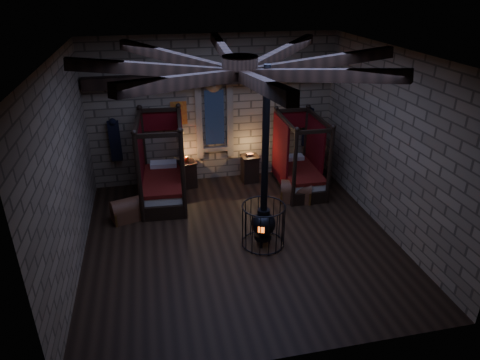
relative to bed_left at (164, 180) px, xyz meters
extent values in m
cube|color=black|center=(1.59, -2.41, -0.57)|extent=(7.00, 7.00, 0.01)
cube|color=#847054|center=(1.59, 1.09, 1.53)|extent=(7.00, 0.02, 4.20)
cube|color=#847054|center=(1.59, -5.91, 1.53)|extent=(7.00, 0.02, 4.20)
cube|color=#847054|center=(-1.91, -2.41, 1.53)|extent=(0.02, 7.00, 4.20)
cube|color=#847054|center=(5.09, -2.41, 1.53)|extent=(0.02, 7.00, 4.20)
cube|color=black|center=(1.59, -2.41, 3.63)|extent=(7.00, 7.00, 0.01)
cube|color=black|center=(1.59, 0.91, 2.48)|extent=(6.86, 0.35, 0.30)
cylinder|color=black|center=(1.59, -2.41, 3.48)|extent=(0.70, 0.70, 0.25)
cube|color=black|center=(1.59, 1.04, 1.33)|extent=(0.55, 0.04, 1.60)
cube|color=maroon|center=(0.59, 1.05, 1.53)|extent=(0.45, 0.03, 0.65)
cube|color=black|center=(-1.21, 0.93, 0.88)|extent=(0.30, 0.10, 1.15)
cube|color=black|center=(4.39, 0.93, 0.88)|extent=(0.30, 0.10, 1.15)
cube|color=black|center=(-0.01, -0.09, -0.38)|extent=(1.26, 2.24, 0.38)
cube|color=beige|center=(-0.01, -0.09, -0.09)|extent=(1.13, 2.06, 0.23)
cube|color=maroon|center=(-0.01, -0.09, 0.06)|extent=(1.19, 2.11, 0.10)
cube|color=beige|center=(0.04, 0.70, 0.16)|extent=(0.75, 0.41, 0.15)
cube|color=#60080A|center=(0.06, 0.99, 1.36)|extent=(1.15, 0.12, 0.57)
cylinder|color=black|center=(-0.59, -1.10, 0.58)|extent=(0.11, 0.11, 2.30)
cylinder|color=black|center=(-0.46, 0.99, 0.58)|extent=(0.11, 0.11, 2.30)
cylinder|color=black|center=(0.45, -1.16, 0.58)|extent=(0.11, 0.11, 2.30)
cylinder|color=black|center=(0.58, 0.92, 0.58)|extent=(0.11, 0.11, 2.30)
cube|color=#60080A|center=(-0.54, 0.26, 0.63)|extent=(0.16, 1.57, 2.04)
cube|color=#60080A|center=(0.57, 0.19, 0.63)|extent=(0.16, 1.57, 2.04)
cube|color=black|center=(3.81, -0.17, -0.40)|extent=(1.07, 2.01, 0.34)
cube|color=beige|center=(3.81, -0.17, -0.13)|extent=(0.95, 1.85, 0.21)
cube|color=maroon|center=(3.81, -0.17, 0.01)|extent=(1.01, 1.89, 0.10)
cube|color=beige|center=(3.82, 0.55, 0.10)|extent=(0.68, 0.35, 0.13)
cube|color=#60080A|center=(3.82, 0.81, 1.20)|extent=(1.05, 0.07, 0.53)
cylinder|color=black|center=(3.31, -1.12, 0.48)|extent=(0.11, 0.11, 2.11)
cylinder|color=black|center=(3.35, 0.79, 0.48)|extent=(0.11, 0.11, 2.11)
cylinder|color=black|center=(4.27, -1.14, 0.48)|extent=(0.11, 0.11, 2.11)
cylinder|color=black|center=(4.30, 0.77, 0.48)|extent=(0.11, 0.11, 2.11)
cube|color=#60080A|center=(3.30, 0.12, 0.53)|extent=(0.08, 1.44, 1.87)
cube|color=#60080A|center=(4.32, 0.10, 0.53)|extent=(0.08, 1.44, 1.87)
cube|color=brown|center=(-0.96, -0.91, -0.40)|extent=(0.90, 0.69, 0.33)
cylinder|color=brown|center=(-0.96, -0.91, -0.24)|extent=(0.90, 0.69, 0.48)
cube|color=#A77633|center=(-1.31, -1.01, -0.40)|extent=(0.19, 0.49, 0.35)
cube|color=#A77633|center=(-0.61, -0.80, -0.40)|extent=(0.19, 0.49, 0.35)
cube|color=brown|center=(3.48, -0.85, -0.40)|extent=(0.94, 0.74, 0.34)
cylinder|color=brown|center=(3.48, -0.85, -0.23)|extent=(0.94, 0.74, 0.50)
cube|color=#A77633|center=(3.12, -0.72, -0.40)|extent=(0.22, 0.51, 0.36)
cube|color=#A77633|center=(3.84, -0.98, -0.40)|extent=(0.22, 0.51, 0.36)
cube|color=black|center=(0.71, 0.65, -0.20)|extent=(0.51, 0.49, 0.73)
cube|color=black|center=(0.71, 0.65, 0.19)|extent=(0.56, 0.54, 0.04)
cylinder|color=#A77633|center=(0.71, 0.65, 0.29)|extent=(0.10, 0.10, 0.17)
cube|color=black|center=(2.54, 0.63, -0.19)|extent=(0.48, 0.46, 0.76)
cube|color=black|center=(2.54, 0.63, 0.22)|extent=(0.52, 0.50, 0.04)
cube|color=brown|center=(2.54, 0.63, 0.28)|extent=(0.20, 0.15, 0.05)
cylinder|color=black|center=(2.06, -2.70, -0.35)|extent=(0.39, 0.39, 0.10)
sphere|color=black|center=(2.06, -2.70, -0.03)|extent=(0.55, 0.55, 0.55)
cylinder|color=black|center=(2.06, -2.70, 0.27)|extent=(0.28, 0.28, 0.14)
cube|color=#FF5914|center=(1.95, -2.95, -0.03)|extent=(0.13, 0.08, 0.14)
cylinder|color=black|center=(2.06, -2.70, 1.90)|extent=(0.15, 0.15, 3.16)
torus|color=black|center=(2.06, -2.70, -0.53)|extent=(0.98, 0.98, 0.03)
torus|color=black|center=(2.06, -2.70, 0.42)|extent=(0.98, 0.98, 0.03)
camera|label=1|loc=(-0.18, -10.62, 4.98)|focal=32.00mm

